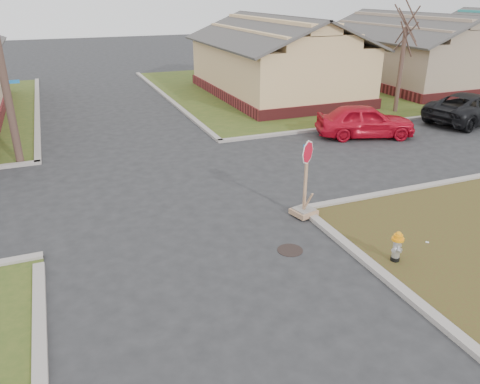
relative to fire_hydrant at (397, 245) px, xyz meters
name	(u,v)px	position (x,y,z in m)	size (l,w,h in m)	color
ground	(199,258)	(-4.26, 1.91, -0.47)	(120.00, 120.00, 0.00)	#252628
verge_far_right	(414,78)	(17.74, 19.91, -0.45)	(37.00, 19.00, 0.05)	#374D1B
curbs	(155,184)	(-4.26, 6.91, -0.47)	(80.00, 40.00, 0.12)	#9F9790
manhole	(290,250)	(-2.06, 1.41, -0.47)	(0.64, 0.64, 0.01)	black
side_house_yellow	(276,58)	(5.74, 18.41, 1.71)	(7.60, 11.60, 4.70)	maroon
side_house_tan	(410,51)	(15.74, 18.41, 1.71)	(7.60, 11.60, 4.70)	maroon
tree_mid_right	(400,71)	(9.74, 12.11, 1.68)	(0.22, 0.22, 4.20)	#463128
fire_hydrant	(397,245)	(0.00, 0.00, 0.00)	(0.29, 0.29, 0.77)	black
stop_sign	(305,199)	(-0.80, 2.99, 0.05)	(0.63, 0.61, 2.21)	tan
red_sedan	(365,121)	(5.50, 8.95, 0.24)	(1.69, 4.20, 1.43)	red
dark_pickup	(471,108)	(11.77, 9.13, 0.23)	(2.34, 5.09, 1.41)	black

